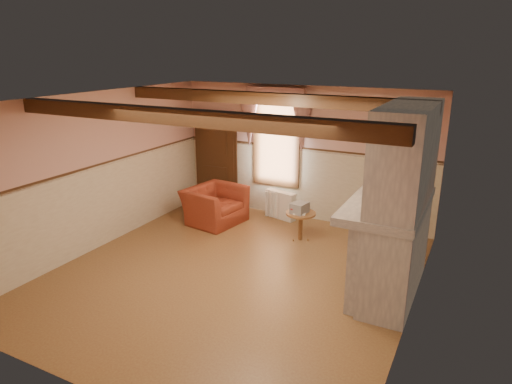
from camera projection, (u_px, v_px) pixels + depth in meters
The scene contains 26 objects.
floor at pixel (233, 274), 7.41m from camera, with size 5.50×6.00×0.01m, color brown.
ceiling at pixel (230, 99), 6.57m from camera, with size 5.50×6.00×0.01m, color silver.
wall_back at pixel (303, 154), 9.54m from camera, with size 5.50×0.02×2.80m, color #CC988D.
wall_front at pixel (78, 274), 4.44m from camera, with size 5.50×0.02×2.80m, color #CC988D.
wall_left at pixel (99, 171), 8.18m from camera, with size 0.02×6.00×2.80m, color #CC988D.
wall_right at pixel (419, 221), 5.80m from camera, with size 0.02×6.00×2.80m, color #CC988D.
wainscot at pixel (232, 231), 7.18m from camera, with size 5.50×6.00×1.50m, color beige, non-canonical shape.
chair_rail at pixel (231, 186), 6.96m from camera, with size 5.50×6.00×0.08m, color black, non-canonical shape.
firebox at pixel (366, 259), 6.92m from camera, with size 0.20×0.95×0.90m, color black.
armchair at pixel (215, 205), 9.52m from camera, with size 1.15×1.01×0.75m, color maroon.
side_table at pixel (300, 226), 8.67m from camera, with size 0.56×0.56×0.55m, color brown.
book_stack at pixel (300, 208), 8.54m from camera, with size 0.26×0.32×0.20m, color #B7AD8C.
radiator at pixel (281, 205), 9.77m from camera, with size 0.70×0.18×0.60m, color white.
bowl at pixel (391, 194), 6.67m from camera, with size 0.38×0.38×0.09m, color brown.
mantel_clock at pixel (398, 182), 7.07m from camera, with size 0.14×0.24×0.20m, color black.
oil_lamp at pixel (393, 186), 6.71m from camera, with size 0.11×0.11×0.28m, color gold.
candle_red at pixel (382, 205), 6.11m from camera, with size 0.06×0.06×0.16m, color maroon.
jar_yellow at pixel (382, 205), 6.15m from camera, with size 0.06×0.06×0.12m, color gold.
fireplace at pixel (401, 204), 6.45m from camera, with size 0.85×2.00×2.80m, color gray.
mantel at pixel (388, 205), 6.54m from camera, with size 1.05×2.05×0.12m, color gray.
overmantel_mirror at pixel (378, 162), 6.43m from camera, with size 0.06×1.44×1.04m, color silver.
door at pixel (216, 160), 10.50m from camera, with size 1.10×0.10×2.10m, color black.
window at pixel (276, 140), 9.70m from camera, with size 1.06×0.08×2.02m, color white.
window_drapes at pixel (275, 112), 9.44m from camera, with size 1.30×0.14×1.40m, color gray.
ceiling_beam_front at pixel (181, 117), 5.58m from camera, with size 5.50×0.18×0.20m, color black.
ceiling_beam_back at pixel (266, 99), 7.62m from camera, with size 5.50×0.18×0.20m, color black.
Camera 1 is at (3.36, -5.77, 3.50)m, focal length 32.00 mm.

